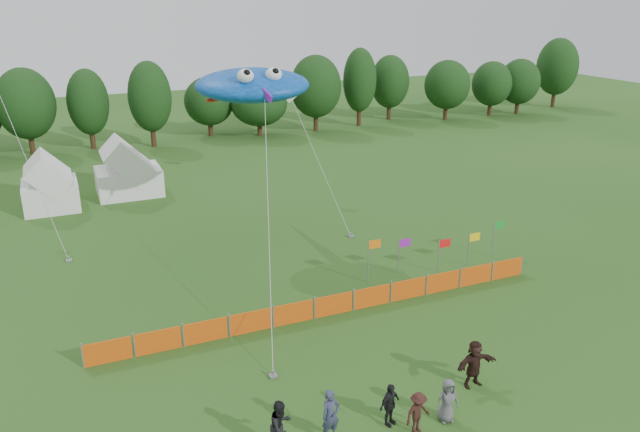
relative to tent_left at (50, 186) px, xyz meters
name	(u,v)px	position (x,y,z in m)	size (l,w,h in m)	color
ground	(385,400)	(10.55, -28.01, -1.61)	(160.00, 160.00, 0.00)	#234C16
treeline	(176,100)	(12.15, 16.91, 2.57)	(104.57, 8.78, 8.36)	#382314
tent_left	(50,186)	(0.00, 0.00, 0.00)	(3.61, 3.61, 3.19)	white
tent_right	(128,173)	(5.36, 1.23, 0.03)	(4.60, 3.68, 3.25)	white
barrier_fence	(333,305)	(11.49, -21.40, -1.11)	(21.90, 0.06, 1.00)	#CE4B0B
flag_row	(437,246)	(18.66, -19.03, -0.26)	(8.73, 0.80, 2.28)	gray
spectator_a	(331,415)	(7.83, -29.12, -0.69)	(0.67, 0.44, 1.85)	#303451
spectator_b	(281,426)	(6.12, -28.99, -0.68)	(0.91, 0.71, 1.86)	black
spectator_c	(418,413)	(10.66, -30.00, -0.84)	(0.99, 0.57, 1.54)	black
spectator_d	(390,405)	(9.99, -29.26, -0.81)	(0.94, 0.39, 1.60)	black
spectator_e	(447,400)	(11.91, -29.89, -0.79)	(0.80, 0.52, 1.64)	#525157
spectator_f	(474,364)	(14.02, -28.55, -0.66)	(1.76, 0.56, 1.89)	black
stingray_kite	(250,84)	(11.22, -10.71, 7.62)	(7.95, 22.46, 10.40)	blue
small_kite_white	(304,128)	(16.54, -5.60, 3.70)	(1.28, 10.46, 7.89)	white
small_kite_dark	(8,115)	(-1.61, -3.50, 5.59)	(4.23, 11.28, 12.59)	black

